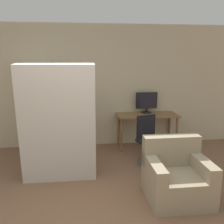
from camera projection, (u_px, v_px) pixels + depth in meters
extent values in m
cube|color=#C6B793|center=(87.00, 87.00, 5.56)|extent=(8.00, 0.06, 2.70)
cube|color=brown|center=(147.00, 115.00, 5.52)|extent=(1.33, 0.60, 0.03)
cylinder|color=brown|center=(122.00, 136.00, 5.30)|extent=(0.05, 0.05, 0.73)
cylinder|color=brown|center=(177.00, 134.00, 5.44)|extent=(0.05, 0.05, 0.73)
cylinder|color=brown|center=(118.00, 129.00, 5.77)|extent=(0.05, 0.05, 0.73)
cylinder|color=brown|center=(169.00, 128.00, 5.90)|extent=(0.05, 0.05, 0.73)
cylinder|color=black|center=(146.00, 112.00, 5.68)|extent=(0.23, 0.23, 0.02)
cylinder|color=black|center=(146.00, 110.00, 5.67)|extent=(0.04, 0.04, 0.09)
cube|color=black|center=(147.00, 100.00, 5.62)|extent=(0.49, 0.02, 0.37)
cube|color=black|center=(147.00, 100.00, 5.62)|extent=(0.47, 0.03, 0.34)
cylinder|color=#4C4C51|center=(150.00, 162.00, 4.79)|extent=(0.52, 0.52, 0.03)
cylinder|color=#4C4C51|center=(151.00, 152.00, 4.75)|extent=(0.05, 0.05, 0.37)
cube|color=black|center=(151.00, 142.00, 4.70)|extent=(0.55, 0.55, 0.05)
cube|color=black|center=(146.00, 126.00, 4.83)|extent=(0.39, 0.15, 0.45)
cube|color=beige|center=(21.00, 107.00, 5.32)|extent=(0.02, 0.29, 1.90)
cube|color=beige|center=(52.00, 106.00, 5.39)|extent=(0.02, 0.29, 1.90)
cube|color=beige|center=(38.00, 106.00, 5.49)|extent=(0.66, 0.02, 1.90)
cube|color=beige|center=(39.00, 148.00, 5.55)|extent=(0.62, 0.25, 0.02)
cube|color=beige|center=(38.00, 135.00, 5.49)|extent=(0.62, 0.25, 0.02)
cube|color=beige|center=(38.00, 121.00, 5.42)|extent=(0.62, 0.25, 0.02)
cube|color=beige|center=(37.00, 107.00, 5.35)|extent=(0.62, 0.25, 0.02)
cube|color=beige|center=(36.00, 92.00, 5.29)|extent=(0.62, 0.25, 0.02)
cube|color=beige|center=(35.00, 77.00, 5.22)|extent=(0.62, 0.25, 0.02)
cube|color=beige|center=(34.00, 62.00, 5.15)|extent=(0.62, 0.25, 0.02)
cube|color=#1E4C9E|center=(25.00, 144.00, 5.49)|extent=(0.03, 0.21, 0.22)
cube|color=brown|center=(27.00, 144.00, 5.48)|extent=(0.04, 0.20, 0.20)
cube|color=gold|center=(29.00, 145.00, 5.47)|extent=(0.02, 0.15, 0.20)
cube|color=red|center=(31.00, 142.00, 5.54)|extent=(0.02, 0.14, 0.27)
cube|color=#232328|center=(24.00, 129.00, 5.40)|extent=(0.04, 0.14, 0.26)
cube|color=#232328|center=(27.00, 130.00, 5.45)|extent=(0.03, 0.15, 0.19)
cube|color=silver|center=(29.00, 129.00, 5.47)|extent=(0.02, 0.18, 0.24)
cube|color=#287A38|center=(29.00, 131.00, 5.41)|extent=(0.03, 0.17, 0.20)
cube|color=#1E4C9E|center=(23.00, 116.00, 5.32)|extent=(0.04, 0.15, 0.22)
cube|color=teal|center=(26.00, 117.00, 5.35)|extent=(0.03, 0.16, 0.19)
cube|color=brown|center=(27.00, 116.00, 5.35)|extent=(0.03, 0.21, 0.23)
cube|color=red|center=(30.00, 115.00, 5.36)|extent=(0.04, 0.20, 0.27)
cube|color=#232328|center=(32.00, 115.00, 5.41)|extent=(0.03, 0.17, 0.24)
cube|color=teal|center=(33.00, 116.00, 5.37)|extent=(0.03, 0.17, 0.23)
cube|color=#287A38|center=(35.00, 116.00, 5.37)|extent=(0.03, 0.16, 0.23)
cube|color=silver|center=(36.00, 116.00, 5.37)|extent=(0.03, 0.16, 0.20)
cube|color=teal|center=(22.00, 102.00, 5.30)|extent=(0.03, 0.17, 0.21)
cube|color=brown|center=(24.00, 100.00, 5.33)|extent=(0.03, 0.18, 0.26)
cube|color=brown|center=(25.00, 102.00, 5.27)|extent=(0.02, 0.16, 0.20)
cube|color=#7A2D84|center=(27.00, 101.00, 5.31)|extent=(0.03, 0.17, 0.22)
cube|color=orange|center=(29.00, 100.00, 5.33)|extent=(0.02, 0.17, 0.27)
cube|color=red|center=(31.00, 102.00, 5.34)|extent=(0.03, 0.17, 0.21)
cube|color=#1E4C9E|center=(32.00, 102.00, 5.31)|extent=(0.03, 0.14, 0.20)
cube|color=brown|center=(34.00, 101.00, 5.35)|extent=(0.02, 0.14, 0.22)
cube|color=gold|center=(21.00, 87.00, 5.21)|extent=(0.02, 0.15, 0.24)
cube|color=teal|center=(23.00, 87.00, 5.25)|extent=(0.02, 0.20, 0.23)
cube|color=teal|center=(25.00, 86.00, 5.23)|extent=(0.04, 0.17, 0.27)
cube|color=silver|center=(26.00, 86.00, 5.23)|extent=(0.02, 0.18, 0.24)
cube|color=red|center=(28.00, 87.00, 5.25)|extent=(0.03, 0.18, 0.22)
cube|color=red|center=(30.00, 85.00, 5.28)|extent=(0.04, 0.15, 0.27)
cube|color=red|center=(32.00, 88.00, 5.23)|extent=(0.03, 0.18, 0.18)
cube|color=orange|center=(34.00, 86.00, 5.25)|extent=(0.03, 0.17, 0.25)
cube|color=#7A2D84|center=(20.00, 72.00, 5.14)|extent=(0.02, 0.16, 0.20)
cube|color=red|center=(21.00, 73.00, 5.14)|extent=(0.04, 0.16, 0.18)
cube|color=#1E4C9E|center=(24.00, 73.00, 5.20)|extent=(0.03, 0.20, 0.19)
cube|color=silver|center=(26.00, 72.00, 5.21)|extent=(0.03, 0.16, 0.20)
cube|color=brown|center=(28.00, 72.00, 5.16)|extent=(0.04, 0.16, 0.22)
cube|color=beige|center=(58.00, 125.00, 3.92)|extent=(1.18, 0.37, 1.90)
cube|color=beige|center=(95.00, 124.00, 3.98)|extent=(0.01, 0.37, 1.87)
cube|color=beige|center=(60.00, 119.00, 4.26)|extent=(1.18, 0.30, 1.90)
cube|color=beige|center=(94.00, 118.00, 4.33)|extent=(0.01, 0.31, 1.86)
cube|color=gray|center=(177.00, 186.00, 3.54)|extent=(0.85, 0.80, 0.40)
cube|color=gray|center=(171.00, 150.00, 3.74)|extent=(0.85, 0.20, 0.45)
cube|color=gray|center=(154.00, 167.00, 3.44)|extent=(0.16, 0.80, 0.20)
cube|color=gray|center=(202.00, 165.00, 3.52)|extent=(0.16, 0.80, 0.20)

